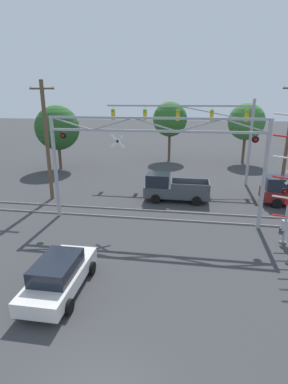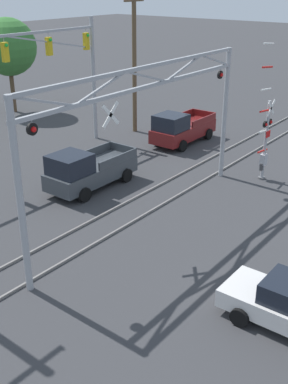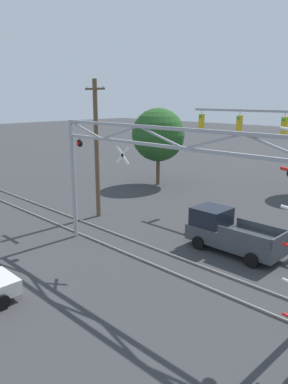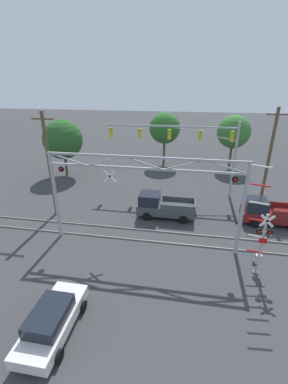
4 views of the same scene
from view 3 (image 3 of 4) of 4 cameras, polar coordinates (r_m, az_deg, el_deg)
name	(u,v)px [view 3 (image 3 of 4)]	position (r m, az deg, el deg)	size (l,w,h in m)	color
rail_track_near	(163,269)	(17.33, 2.91, -11.60)	(80.00, 0.08, 0.10)	gray
rail_track_far	(183,259)	(18.33, 5.96, -10.17)	(80.00, 0.08, 0.10)	gray
crossing_gantry	(159,172)	(15.71, 2.38, 3.01)	(12.91, 0.27, 6.46)	#9EA0A5
pickup_truck_lead	(229,233)	(19.48, 12.81, -6.07)	(4.85, 2.09, 2.05)	#3D4247
utility_pole_left	(97,148)	(23.98, -7.23, 6.68)	(1.80, 0.28, 8.71)	brown
background_tree_far_left_verge	(158,135)	(33.03, 2.19, 8.69)	(4.63, 4.63, 6.75)	brown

